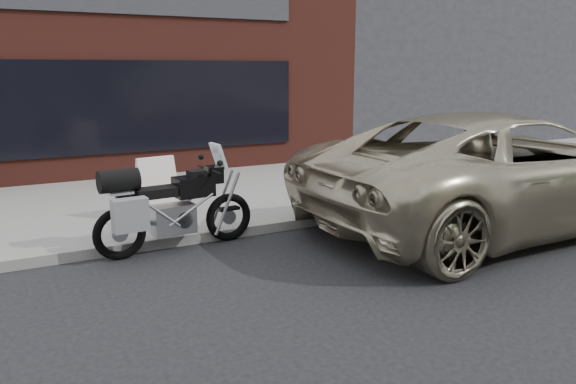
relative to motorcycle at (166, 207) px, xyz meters
name	(u,v)px	position (x,y,z in m)	size (l,w,h in m)	color
ground	(447,342)	(1.59, -3.86, -0.64)	(120.00, 120.00, 0.00)	black
near_sidewalk	(202,192)	(1.59, 3.14, -0.57)	(44.00, 6.00, 0.15)	gray
storefront	(52,78)	(-0.41, 10.12, 1.61)	(14.00, 10.07, 4.50)	#5E271E
neighbour_building	(390,55)	(11.59, 10.14, 2.36)	(10.00, 10.00, 6.00)	#2B2B30
motorcycle	(166,207)	(0.00, 0.00, 0.00)	(2.35, 0.87, 1.49)	black
minivan	(501,171)	(5.09, -1.26, 0.29)	(3.09, 6.70, 1.86)	tan
sandwich_sign	(156,187)	(0.22, 1.36, 0.01)	(0.69, 0.65, 0.99)	white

